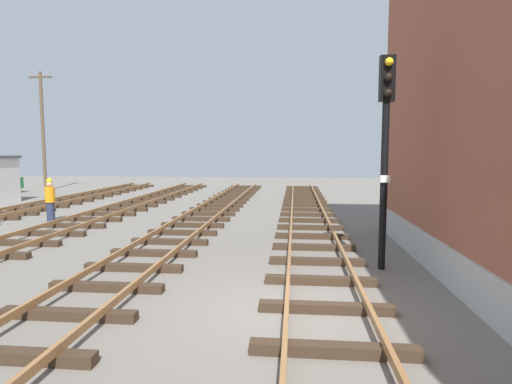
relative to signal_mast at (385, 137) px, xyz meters
name	(u,v)px	position (x,y,z in m)	size (l,w,h in m)	color
ground_plane	(290,311)	(-2.29, -3.00, -3.34)	(80.00, 80.00, 0.00)	slate
track_near_building	(326,306)	(-1.63, -3.00, -3.21)	(2.50, 53.65, 0.32)	#38281C
track_centre	(89,298)	(-6.23, -3.00, -3.21)	(2.50, 53.65, 0.32)	#38281C
signal_mast	(385,137)	(0.00, 0.00, 0.00)	(0.36, 0.40, 5.31)	black
utility_pole_far	(43,129)	(-21.37, 19.31, 1.34)	(1.80, 0.24, 8.97)	brown
track_worker_foreground	(50,200)	(-12.54, 5.85, -2.41)	(0.40, 0.40, 1.87)	#262D4C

